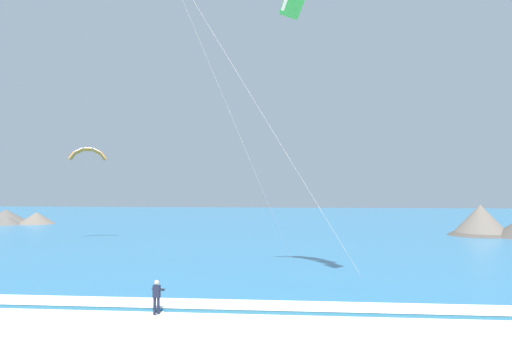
% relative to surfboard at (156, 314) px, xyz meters
% --- Properties ---
extents(sea, '(200.00, 120.00, 0.20)m').
position_rel_surfboard_xyz_m(sea, '(-0.83, 60.58, 0.07)').
color(sea, teal).
rests_on(sea, ground).
extents(surf_foam, '(200.00, 2.06, 0.04)m').
position_rel_surfboard_xyz_m(surf_foam, '(-0.83, 1.58, 0.19)').
color(surf_foam, white).
rests_on(surf_foam, sea).
extents(surfboard, '(0.70, 1.46, 0.09)m').
position_rel_surfboard_xyz_m(surfboard, '(0.00, 0.00, 0.00)').
color(surfboard, white).
rests_on(surfboard, ground).
extents(kitesurfer, '(0.58, 0.58, 1.69)m').
position_rel_surfboard_xyz_m(kitesurfer, '(0.00, 0.02, 0.91)').
color(kitesurfer, '#191E38').
rests_on(kitesurfer, ground).
extents(kite_distant, '(3.90, 2.06, 1.49)m').
position_rel_surfboard_xyz_m(kite_distant, '(-17.24, 30.75, 10.07)').
color(kite_distant, orange).
extents(headland_right, '(11.59, 9.67, 4.03)m').
position_rel_surfboard_xyz_m(headland_right, '(29.79, 40.33, 1.50)').
color(headland_right, '#665B51').
rests_on(headland_right, ground).
extents(headland_left, '(12.63, 8.87, 2.53)m').
position_rel_surfboard_xyz_m(headland_left, '(-39.63, 53.51, 1.12)').
color(headland_left, '#56514C').
rests_on(headland_left, ground).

